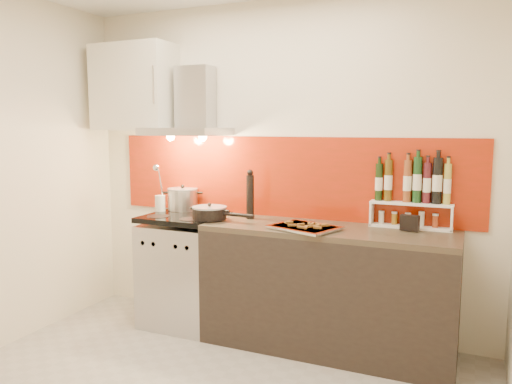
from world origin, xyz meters
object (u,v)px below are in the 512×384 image
at_px(range_stove, 185,271).
at_px(saute_pan, 210,213).
at_px(stock_pot, 183,199).
at_px(counter, 327,288).
at_px(baking_tray, 305,227).
at_px(pepper_mill, 250,195).

height_order(range_stove, saute_pan, saute_pan).
xyz_separation_m(range_stove, stock_pot, (-0.14, 0.20, 0.56)).
bearing_deg(counter, baking_tray, -138.73).
bearing_deg(counter, pepper_mill, 171.10).
height_order(counter, baking_tray, baking_tray).
bearing_deg(range_stove, pepper_mill, 11.38).
height_order(stock_pot, baking_tray, stock_pot).
relative_size(range_stove, counter, 0.51).
distance_m(stock_pot, pepper_mill, 0.69).
relative_size(range_stove, baking_tray, 1.67).
bearing_deg(range_stove, stock_pot, 124.32).
relative_size(counter, saute_pan, 3.45).
bearing_deg(range_stove, baking_tray, -6.19).
bearing_deg(counter, stock_pot, 171.68).
height_order(range_stove, pepper_mill, pepper_mill).
distance_m(counter, pepper_mill, 0.92).
xyz_separation_m(pepper_mill, baking_tray, (0.52, -0.22, -0.17)).
bearing_deg(pepper_mill, range_stove, -168.62).
xyz_separation_m(saute_pan, baking_tray, (0.78, -0.04, -0.04)).
bearing_deg(baking_tray, pepper_mill, 156.91).
height_order(stock_pot, saute_pan, stock_pot).
xyz_separation_m(counter, pepper_mill, (-0.66, 0.10, 0.64)).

